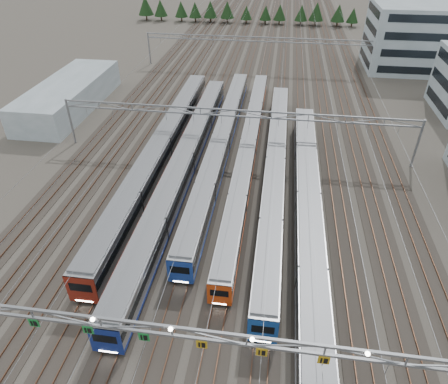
# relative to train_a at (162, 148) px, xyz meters

# --- Properties ---
(ground) EXTENTS (400.00, 400.00, 0.00)m
(ground) POSITION_rel_train_a_xyz_m (11.25, -36.08, -2.33)
(ground) COLOR #47423A
(ground) RESTS_ON ground
(track_bed) EXTENTS (54.00, 260.00, 5.42)m
(track_bed) POSITION_rel_train_a_xyz_m (11.25, 63.92, -0.84)
(track_bed) COLOR #2D2823
(track_bed) RESTS_ON ground
(train_a) EXTENTS (3.18, 58.97, 4.15)m
(train_a) POSITION_rel_train_a_xyz_m (0.00, 0.00, 0.00)
(train_a) COLOR black
(train_a) RESTS_ON ground
(train_b) EXTENTS (3.01, 61.72, 3.92)m
(train_b) POSITION_rel_train_a_xyz_m (4.50, -3.67, -0.12)
(train_b) COLOR black
(train_b) RESTS_ON ground
(train_c) EXTENTS (2.82, 58.55, 3.67)m
(train_c) POSITION_rel_train_a_xyz_m (9.00, 3.74, -0.24)
(train_c) COLOR black
(train_c) RESTS_ON ground
(train_d) EXTENTS (2.53, 61.79, 3.28)m
(train_d) POSITION_rel_train_a_xyz_m (13.50, 3.10, -0.44)
(train_d) COLOR black
(train_d) RESTS_ON ground
(train_e) EXTENTS (2.82, 57.36, 3.67)m
(train_e) POSITION_rel_train_a_xyz_m (18.00, -2.84, -0.24)
(train_e) COLOR black
(train_e) RESTS_ON ground
(train_f) EXTENTS (3.02, 52.99, 3.94)m
(train_f) POSITION_rel_train_a_xyz_m (22.50, -11.44, -0.11)
(train_f) COLOR black
(train_f) RESTS_ON ground
(gantry_near) EXTENTS (56.36, 0.61, 8.08)m
(gantry_near) POSITION_rel_train_a_xyz_m (11.20, -36.20, 4.76)
(gantry_near) COLOR gray
(gantry_near) RESTS_ON ground
(gantry_mid) EXTENTS (56.36, 0.36, 8.00)m
(gantry_mid) POSITION_rel_train_a_xyz_m (11.25, 3.92, 4.06)
(gantry_mid) COLOR gray
(gantry_mid) RESTS_ON ground
(gantry_far) EXTENTS (56.36, 0.36, 8.00)m
(gantry_far) POSITION_rel_train_a_xyz_m (11.25, 48.92, 4.06)
(gantry_far) COLOR gray
(gantry_far) RESTS_ON ground
(depot_bldg_north) EXTENTS (22.00, 18.00, 15.32)m
(depot_bldg_north) POSITION_rel_train_a_xyz_m (50.00, 55.24, 5.33)
(depot_bldg_north) COLOR #91A7AE
(depot_bldg_north) RESTS_ON ground
(west_shed) EXTENTS (10.00, 30.00, 5.36)m
(west_shed) POSITION_rel_train_a_xyz_m (-24.31, 18.35, 0.35)
(west_shed) COLOR #91A7AE
(west_shed) RESTS_ON ground
(treeline) EXTENTS (100.10, 5.60, 7.02)m
(treeline) POSITION_rel_train_a_xyz_m (13.50, 99.81, 1.90)
(treeline) COLOR #332114
(treeline) RESTS_ON ground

